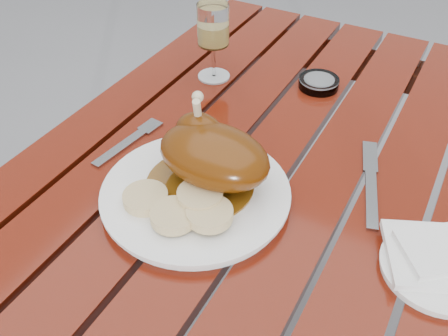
# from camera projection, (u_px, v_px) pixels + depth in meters

# --- Properties ---
(table) EXTENTS (0.80, 1.20, 0.75)m
(table) POSITION_uv_depth(u_px,v_px,m) (260.00, 278.00, 1.16)
(table) COLOR maroon
(table) RESTS_ON ground
(dinner_plate) EXTENTS (0.41, 0.41, 0.02)m
(dinner_plate) POSITION_uv_depth(u_px,v_px,m) (196.00, 194.00, 0.81)
(dinner_plate) COLOR white
(dinner_plate) RESTS_ON table
(roast_duck) EXTENTS (0.20, 0.18, 0.14)m
(roast_duck) POSITION_uv_depth(u_px,v_px,m) (211.00, 154.00, 0.80)
(roast_duck) COLOR #5F370A
(roast_duck) RESTS_ON dinner_plate
(bread_dumplings) EXTENTS (0.18, 0.12, 0.03)m
(bread_dumplings) POSITION_uv_depth(u_px,v_px,m) (182.00, 205.00, 0.76)
(bread_dumplings) COLOR #D8C184
(bread_dumplings) RESTS_ON dinner_plate
(wine_glass) EXTENTS (0.08, 0.08, 0.17)m
(wine_glass) POSITION_uv_depth(u_px,v_px,m) (213.00, 42.00, 1.07)
(wine_glass) COLOR #D3BA60
(wine_glass) RESTS_ON table
(side_plate) EXTENTS (0.20, 0.20, 0.01)m
(side_plate) POSITION_uv_depth(u_px,v_px,m) (438.00, 269.00, 0.70)
(side_plate) COLOR white
(side_plate) RESTS_ON table
(napkin) EXTENTS (0.17, 0.16, 0.01)m
(napkin) POSITION_uv_depth(u_px,v_px,m) (434.00, 256.00, 0.71)
(napkin) COLOR white
(napkin) RESTS_ON side_plate
(ashtray) EXTENTS (0.11, 0.11, 0.02)m
(ashtray) POSITION_uv_depth(u_px,v_px,m) (319.00, 83.00, 1.08)
(ashtray) COLOR #B2B7BC
(ashtray) RESTS_ON table
(fork) EXTENTS (0.04, 0.16, 0.01)m
(fork) POSITION_uv_depth(u_px,v_px,m) (125.00, 144.00, 0.93)
(fork) COLOR gray
(fork) RESTS_ON table
(knife) EXTENTS (0.07, 0.19, 0.01)m
(knife) POSITION_uv_depth(u_px,v_px,m) (371.00, 188.00, 0.84)
(knife) COLOR gray
(knife) RESTS_ON table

